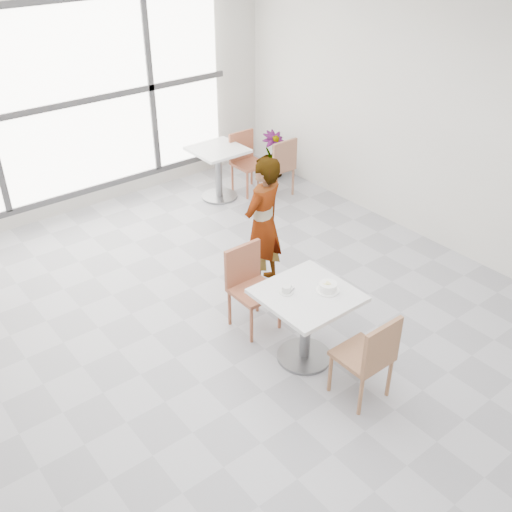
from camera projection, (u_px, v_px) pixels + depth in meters
floor at (238, 327)px, 6.03m from camera, size 7.00×7.00×0.00m
ceiling at (231, 15)px, 4.45m from camera, size 7.00×7.00×0.00m
wall_back at (72, 101)px, 7.57m from camera, size 6.00×0.00×6.00m
wall_right at (443, 124)px, 6.82m from camera, size 0.00×7.00×7.00m
window at (74, 102)px, 7.52m from camera, size 4.60×0.07×2.52m
main_table at (306, 314)px, 5.36m from camera, size 0.80×0.80×0.75m
chair_near at (370, 354)px, 4.92m from camera, size 0.42×0.42×0.87m
chair_far at (249, 282)px, 5.84m from camera, size 0.42×0.42×0.87m
oatmeal_bowl at (328, 287)px, 5.25m from camera, size 0.21×0.21×0.09m
coffee_cup at (287, 290)px, 5.24m from camera, size 0.16×0.13×0.07m
person at (263, 224)px, 6.30m from camera, size 0.63×0.50×1.53m
bg_table_right at (218, 166)px, 8.33m from camera, size 0.70×0.70×0.75m
bg_chair_right_near at (280, 164)px, 8.36m from camera, size 0.42×0.42×0.87m
bg_chair_right_far at (246, 158)px, 8.54m from camera, size 0.42×0.42×0.87m
plant_right at (273, 154)px, 9.05m from camera, size 0.40×0.40×0.70m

